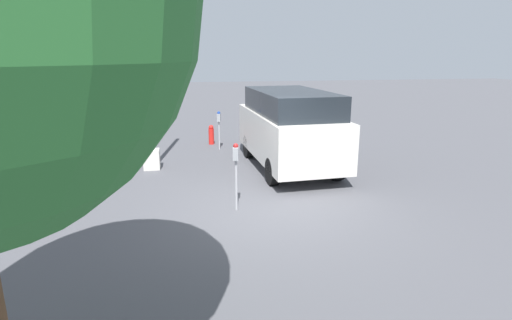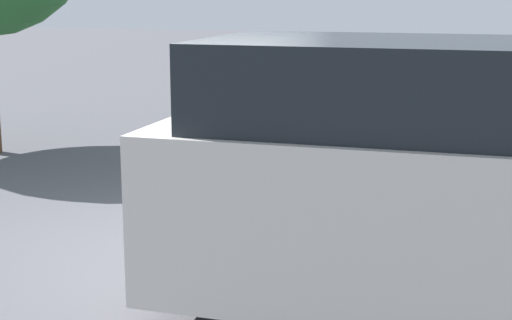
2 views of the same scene
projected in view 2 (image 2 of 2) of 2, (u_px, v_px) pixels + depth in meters
ground_plane at (179, 243)px, 7.98m from camera, size 80.00×80.00×0.00m
parking_meter_near at (203, 133)px, 8.28m from camera, size 0.22×0.15×1.41m
parked_van at (470, 183)px, 5.56m from camera, size 4.64×2.13×2.18m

